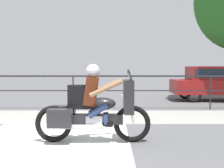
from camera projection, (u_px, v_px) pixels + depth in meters
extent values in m
plane|color=#565659|center=(39.00, 147.00, 5.48)|extent=(120.00, 120.00, 0.00)
cube|color=#99968E|center=(67.00, 117.00, 8.87)|extent=(44.00, 2.40, 0.01)
cube|color=silver|center=(44.00, 150.00, 5.28)|extent=(3.33, 6.00, 0.01)
cube|color=#232326|center=(74.00, 76.00, 10.37)|extent=(36.00, 0.04, 0.06)
cube|color=#232326|center=(74.00, 91.00, 10.40)|extent=(36.00, 0.03, 0.04)
cylinder|color=#232326|center=(74.00, 92.00, 10.41)|extent=(0.05, 0.05, 1.27)
cylinder|color=#232326|center=(211.00, 92.00, 10.39)|extent=(0.05, 0.05, 1.27)
torus|color=black|center=(133.00, 124.00, 5.83)|extent=(0.77, 0.11, 0.77)
torus|color=black|center=(54.00, 124.00, 5.84)|extent=(0.77, 0.11, 0.77)
cube|color=#232326|center=(94.00, 119.00, 5.83)|extent=(1.24, 0.22, 0.20)
cube|color=silver|center=(95.00, 121.00, 5.83)|extent=(0.34, 0.26, 0.26)
ellipsoid|color=#232326|center=(103.00, 104.00, 5.81)|extent=(0.56, 0.30, 0.26)
cube|color=black|center=(86.00, 106.00, 5.82)|extent=(0.72, 0.28, 0.08)
cube|color=#232326|center=(129.00, 96.00, 5.80)|extent=(0.20, 0.61, 0.68)
cube|color=#1E232B|center=(130.00, 75.00, 5.77)|extent=(0.10, 0.52, 0.24)
cylinder|color=silver|center=(122.00, 94.00, 5.80)|extent=(0.04, 0.70, 0.04)
cylinder|color=silver|center=(83.00, 127.00, 5.68)|extent=(0.90, 0.09, 0.09)
cube|color=#232326|center=(61.00, 118.00, 5.59)|extent=(0.48, 0.28, 0.36)
cube|color=#232326|center=(65.00, 114.00, 6.07)|extent=(0.48, 0.28, 0.36)
cylinder|color=silver|center=(132.00, 110.00, 5.82)|extent=(0.19, 0.06, 0.57)
cube|color=#4C1E0F|center=(92.00, 91.00, 5.80)|extent=(0.32, 0.36, 0.61)
sphere|color=#8C6647|center=(94.00, 72.00, 5.77)|extent=(0.23, 0.23, 0.23)
sphere|color=#B7B7BC|center=(94.00, 71.00, 5.77)|extent=(0.29, 0.29, 0.29)
cylinder|color=navy|center=(99.00, 110.00, 5.67)|extent=(0.44, 0.13, 0.34)
cylinder|color=navy|center=(106.00, 120.00, 5.68)|extent=(0.11, 0.11, 0.19)
cube|color=black|center=(109.00, 124.00, 5.69)|extent=(0.20, 0.10, 0.09)
cylinder|color=navy|center=(100.00, 108.00, 5.97)|extent=(0.44, 0.13, 0.34)
cylinder|color=navy|center=(107.00, 117.00, 5.98)|extent=(0.11, 0.11, 0.19)
cube|color=black|center=(109.00, 121.00, 5.98)|extent=(0.20, 0.10, 0.09)
cylinder|color=#8C6647|center=(107.00, 88.00, 5.49)|extent=(0.67, 0.09, 0.36)
cylinder|color=#8C6647|center=(107.00, 86.00, 6.09)|extent=(0.67, 0.09, 0.36)
cube|color=black|center=(78.00, 95.00, 5.80)|extent=(0.35, 0.25, 0.42)
cube|color=maroon|center=(218.00, 86.00, 13.16)|extent=(4.13, 1.66, 0.65)
cube|color=maroon|center=(213.00, 73.00, 13.12)|extent=(2.15, 1.46, 0.62)
cube|color=#19232D|center=(213.00, 73.00, 13.12)|extent=(1.98, 1.49, 0.40)
torus|color=black|center=(195.00, 95.00, 12.42)|extent=(0.68, 0.11, 0.68)
torus|color=black|center=(186.00, 92.00, 13.94)|extent=(0.68, 0.11, 0.68)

